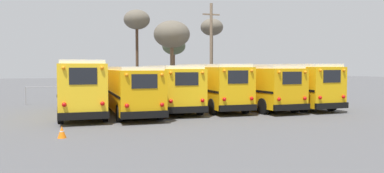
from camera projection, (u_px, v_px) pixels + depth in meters
ground_plane at (190, 109)px, 26.22m from camera, size 160.00×160.00×0.00m
school_bus_0 at (81, 86)px, 22.95m from camera, size 2.57×9.57×3.31m
school_bus_1 at (129, 88)px, 23.79m from camera, size 2.63×10.35×2.96m
school_bus_2 at (169, 86)px, 25.98m from camera, size 2.90×10.26×3.03m
school_bus_3 at (209, 84)px, 26.72m from camera, size 2.46×10.09×3.13m
school_bus_4 at (250, 85)px, 27.05m from camera, size 3.09×10.39×3.05m
school_bus_5 at (287, 84)px, 27.66m from camera, size 3.01×9.63×3.15m
utility_pole at (211, 48)px, 37.83m from camera, size 1.80×0.29×9.35m
bare_tree_0 at (174, 47)px, 44.26m from camera, size 2.77×2.77×6.48m
bare_tree_1 at (137, 21)px, 37.23m from camera, size 2.60×2.60×8.64m
bare_tree_2 at (172, 35)px, 36.22m from camera, size 3.52×3.52×7.43m
bare_tree_3 at (212, 29)px, 41.76m from camera, size 2.53×2.53×8.34m
fence_line at (168, 90)px, 32.16m from camera, size 22.70×0.06×1.42m
traffic_cone at (62, 132)px, 15.45m from camera, size 0.36×0.36×0.51m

